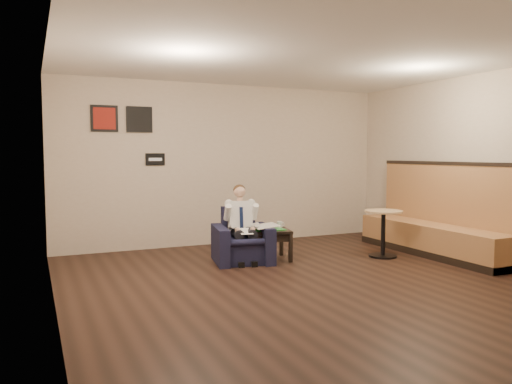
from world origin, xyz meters
name	(u,v)px	position (x,y,z in m)	size (l,w,h in m)	color
ground	(315,282)	(0.00, 0.00, 0.00)	(6.00, 6.00, 0.00)	black
wall_back	(228,165)	(0.00, 3.00, 1.40)	(6.00, 0.02, 2.80)	beige
wall_left	(52,174)	(-3.00, 0.00, 1.40)	(0.02, 6.00, 2.80)	beige
wall_right	(492,167)	(3.00, 0.00, 1.40)	(0.02, 6.00, 2.80)	beige
ceiling	(318,53)	(0.00, 0.00, 2.80)	(6.00, 6.00, 0.02)	white
seating_sign	(155,159)	(-1.30, 2.98, 1.50)	(0.32, 0.02, 0.20)	black
art_print_left	(104,118)	(-2.10, 2.98, 2.15)	(0.42, 0.03, 0.42)	maroon
art_print_right	(139,119)	(-1.55, 2.98, 2.15)	(0.42, 0.03, 0.42)	black
armchair	(242,235)	(-0.38, 1.45, 0.39)	(0.82, 0.82, 0.79)	black
seated_man	(244,227)	(-0.40, 1.35, 0.54)	(0.52, 0.77, 1.08)	silver
lap_papers	(245,231)	(-0.41, 1.26, 0.49)	(0.18, 0.26, 0.01)	white
newspaper	(266,226)	(-0.07, 1.30, 0.54)	(0.34, 0.43, 0.01)	silver
side_table	(270,244)	(0.07, 1.43, 0.23)	(0.56, 0.56, 0.46)	black
green_folder	(268,229)	(0.03, 1.42, 0.46)	(0.46, 0.33, 0.01)	green
coffee_mug	(280,225)	(0.27, 1.52, 0.51)	(0.08, 0.08, 0.10)	white
smartphone	(271,227)	(0.15, 1.58, 0.46)	(0.14, 0.07, 0.01)	black
banquette	(434,209)	(2.59, 0.70, 0.72)	(0.67, 2.82, 1.44)	#A36E3F
cafe_table	(383,234)	(1.74, 0.88, 0.36)	(0.58, 0.58, 0.72)	tan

